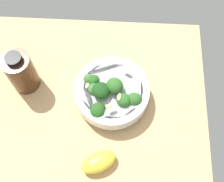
% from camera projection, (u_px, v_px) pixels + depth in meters
% --- Properties ---
extents(ground_plane, '(0.60, 0.60, 0.04)m').
position_uv_depth(ground_plane, '(87.00, 120.00, 0.74)').
color(ground_plane, tan).
extents(bowl_of_broccoli, '(0.18, 0.18, 0.09)m').
position_uv_depth(bowl_of_broccoli, '(111.00, 93.00, 0.72)').
color(bowl_of_broccoli, white).
rests_on(bowl_of_broccoli, ground_plane).
extents(lemon_wedge, '(0.08, 0.09, 0.04)m').
position_uv_depth(lemon_wedge, '(99.00, 162.00, 0.66)').
color(lemon_wedge, yellow).
rests_on(lemon_wedge, ground_plane).
extents(bottle_tall, '(0.07, 0.07, 0.13)m').
position_uv_depth(bottle_tall, '(21.00, 72.00, 0.71)').
color(bottle_tall, '#472814').
rests_on(bottle_tall, ground_plane).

